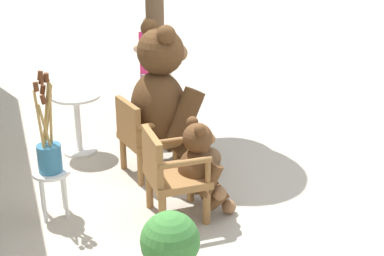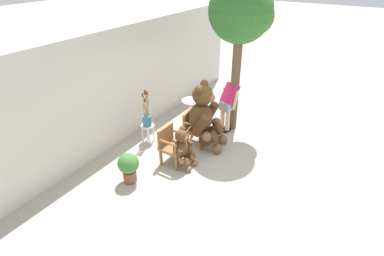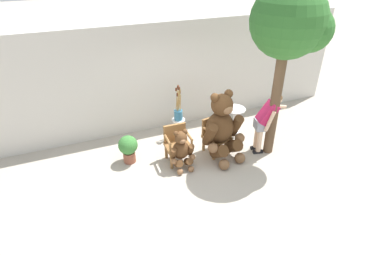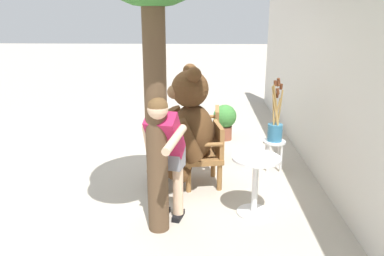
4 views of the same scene
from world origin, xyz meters
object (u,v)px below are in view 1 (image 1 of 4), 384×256
object	(u,v)px
wooden_chair_right	(143,135)
person_visitor	(153,67)
wooden_chair_left	(171,172)
round_side_table	(77,117)
white_stool	(52,181)
teddy_bear_small	(200,168)
potted_plant	(170,248)
teddy_bear_large	(166,100)
brush_bucket	(49,149)

from	to	relation	value
wooden_chair_right	person_visitor	distance (m)	1.24
wooden_chair_left	round_side_table	size ratio (longest dim) A/B	1.19
person_visitor	white_stool	distance (m)	2.26
round_side_table	teddy_bear_small	bearing A→B (deg)	-154.20
white_stool	potted_plant	xyz separation A→B (m)	(-1.46, -0.68, 0.04)
teddy_bear_small	person_visitor	xyz separation A→B (m)	(2.04, -0.14, 0.44)
wooden_chair_right	teddy_bear_large	xyz separation A→B (m)	(0.03, -0.27, 0.35)
white_stool	brush_bucket	world-z (taller)	brush_bucket
wooden_chair_left	round_side_table	world-z (taller)	wooden_chair_left
person_visitor	wooden_chair_left	bearing A→B (deg)	168.14
white_stool	brush_bucket	size ratio (longest dim) A/B	0.48
wooden_chair_left	wooden_chair_right	xyz separation A→B (m)	(0.97, -0.00, 0.00)
person_visitor	brush_bucket	bearing A→B (deg)	138.34
wooden_chair_right	teddy_bear_large	bearing A→B (deg)	-84.38
wooden_chair_right	potted_plant	world-z (taller)	wooden_chair_right
brush_bucket	wooden_chair_right	bearing A→B (deg)	-61.39
round_side_table	teddy_bear_large	bearing A→B (deg)	-133.55
brush_bucket	potted_plant	size ratio (longest dim) A/B	1.41
wooden_chair_left	potted_plant	size ratio (longest dim) A/B	1.26
brush_bucket	round_side_table	size ratio (longest dim) A/B	1.33
brush_bucket	potted_plant	world-z (taller)	brush_bucket
teddy_bear_large	person_visitor	xyz separation A→B (m)	(1.05, -0.16, 0.09)
round_side_table	potted_plant	bearing A→B (deg)	-175.34
round_side_table	white_stool	bearing A→B (deg)	162.07
wooden_chair_right	person_visitor	bearing A→B (deg)	-21.67
wooden_chair_left	white_stool	distance (m)	1.11
brush_bucket	person_visitor	bearing A→B (deg)	-41.66
wooden_chair_left	teddy_bear_small	xyz separation A→B (m)	(-0.00, -0.29, -0.00)
wooden_chair_right	teddy_bear_small	bearing A→B (deg)	-163.24
round_side_table	wooden_chair_right	bearing A→B (deg)	-145.18
wooden_chair_left	white_stool	size ratio (longest dim) A/B	1.87
teddy_bear_small	white_stool	bearing A→B (deg)	73.03
wooden_chair_right	potted_plant	size ratio (longest dim) A/B	1.26
potted_plant	wooden_chair_left	bearing A→B (deg)	-17.96
wooden_chair_right	white_stool	size ratio (longest dim) A/B	1.87
wooden_chair_left	white_stool	world-z (taller)	wooden_chair_left
wooden_chair_right	person_visitor	xyz separation A→B (m)	(1.08, -0.43, 0.44)
wooden_chair_left	teddy_bear_small	bearing A→B (deg)	-90.44
teddy_bear_small	potted_plant	world-z (taller)	teddy_bear_small
brush_bucket	potted_plant	distance (m)	1.64
brush_bucket	teddy_bear_large	bearing A→B (deg)	-65.63
teddy_bear_large	potted_plant	size ratio (longest dim) A/B	2.44
brush_bucket	round_side_table	bearing A→B (deg)	-17.96
teddy_bear_large	potted_plant	xyz separation A→B (m)	(-2.05, 0.61, -0.42)
person_visitor	round_side_table	bearing A→B (deg)	103.68
round_side_table	potted_plant	size ratio (longest dim) A/B	1.06
teddy_bear_large	white_stool	world-z (taller)	teddy_bear_large
person_visitor	white_stool	bearing A→B (deg)	138.38
wooden_chair_left	person_visitor	world-z (taller)	person_visitor
teddy_bear_large	round_side_table	distance (m)	1.22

